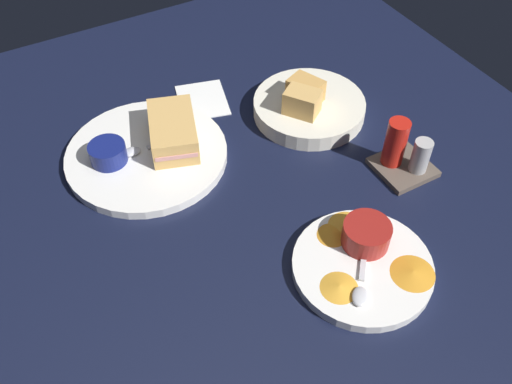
% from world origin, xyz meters
% --- Properties ---
extents(ground_plane, '(1.10, 1.10, 0.03)m').
position_xyz_m(ground_plane, '(0.00, 0.00, -0.01)').
color(ground_plane, black).
extents(plate_sandwich_main, '(0.28, 0.28, 0.02)m').
position_xyz_m(plate_sandwich_main, '(-0.10, -0.14, 0.01)').
color(plate_sandwich_main, white).
rests_on(plate_sandwich_main, ground_plane).
extents(sandwich_half_near, '(0.15, 0.11, 0.05)m').
position_xyz_m(sandwich_half_near, '(-0.10, -0.09, 0.04)').
color(sandwich_half_near, tan).
rests_on(sandwich_half_near, plate_sandwich_main).
extents(ramekin_dark_sauce, '(0.06, 0.06, 0.03)m').
position_xyz_m(ramekin_dark_sauce, '(-0.11, -0.20, 0.03)').
color(ramekin_dark_sauce, navy).
rests_on(ramekin_dark_sauce, plate_sandwich_main).
extents(spoon_by_dark_ramekin, '(0.02, 0.10, 0.01)m').
position_xyz_m(spoon_by_dark_ramekin, '(-0.11, -0.15, 0.02)').
color(spoon_by_dark_ramekin, silver).
rests_on(spoon_by_dark_ramekin, plate_sandwich_main).
extents(plate_chips_companion, '(0.20, 0.20, 0.02)m').
position_xyz_m(plate_chips_companion, '(0.27, 0.04, 0.01)').
color(plate_chips_companion, white).
rests_on(plate_chips_companion, ground_plane).
extents(ramekin_light_gravy, '(0.07, 0.07, 0.04)m').
position_xyz_m(ramekin_light_gravy, '(0.24, 0.07, 0.04)').
color(ramekin_light_gravy, maroon).
rests_on(ramekin_light_gravy, plate_chips_companion).
extents(spoon_by_gravy_ramekin, '(0.08, 0.08, 0.01)m').
position_xyz_m(spoon_by_gravy_ramekin, '(0.30, 0.01, 0.02)').
color(spoon_by_gravy_ramekin, silver).
rests_on(spoon_by_gravy_ramekin, plate_chips_companion).
extents(plantain_chip_scatter, '(0.20, 0.18, 0.01)m').
position_xyz_m(plantain_chip_scatter, '(0.26, 0.05, 0.02)').
color(plantain_chip_scatter, gold).
rests_on(plantain_chip_scatter, plate_chips_companion).
extents(bread_basket_rear, '(0.21, 0.21, 0.07)m').
position_xyz_m(bread_basket_rear, '(-0.06, 0.17, 0.02)').
color(bread_basket_rear, silver).
rests_on(bread_basket_rear, ground_plane).
extents(condiment_caddy, '(0.09, 0.09, 0.10)m').
position_xyz_m(condiment_caddy, '(0.13, 0.23, 0.03)').
color(condiment_caddy, brown).
rests_on(condiment_caddy, ground_plane).
extents(paper_napkin_folded, '(0.13, 0.12, 0.00)m').
position_xyz_m(paper_napkin_folded, '(-0.20, 0.01, 0.00)').
color(paper_napkin_folded, white).
rests_on(paper_napkin_folded, ground_plane).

